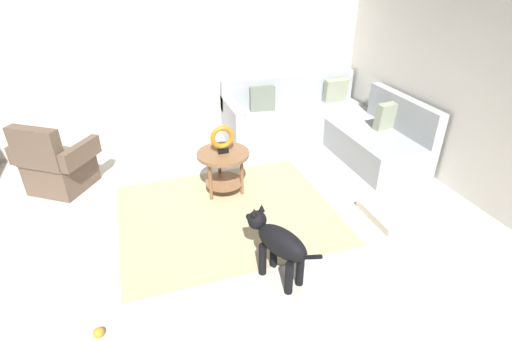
% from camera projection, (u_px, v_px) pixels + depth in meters
% --- Properties ---
extents(ground_plane, '(6.00, 6.00, 0.10)m').
position_uv_depth(ground_plane, '(231.00, 262.00, 3.66)').
color(ground_plane, beige).
extents(wall_back, '(6.00, 0.12, 2.70)m').
position_uv_depth(wall_back, '(172.00, 49.00, 5.41)').
color(wall_back, silver).
rests_on(wall_back, ground_plane).
extents(area_rug, '(2.30, 1.90, 0.01)m').
position_uv_depth(area_rug, '(227.00, 213.00, 4.26)').
color(area_rug, tan).
rests_on(area_rug, ground_plane).
extents(sectional_couch, '(2.20, 2.25, 0.88)m').
position_uv_depth(sectional_couch, '(324.00, 125.00, 5.72)').
color(sectional_couch, '#9EA3A8').
rests_on(sectional_couch, ground_plane).
extents(armchair, '(1.00, 0.95, 0.88)m').
position_uv_depth(armchair, '(56.00, 165.00, 4.56)').
color(armchair, brown).
rests_on(armchair, ground_plane).
extents(side_table, '(0.60, 0.60, 0.54)m').
position_uv_depth(side_table, '(223.00, 162.00, 4.44)').
color(side_table, brown).
rests_on(side_table, ground_plane).
extents(torus_sculpture, '(0.28, 0.08, 0.33)m').
position_uv_depth(torus_sculpture, '(222.00, 139.00, 4.30)').
color(torus_sculpture, black).
rests_on(torus_sculpture, side_table).
extents(dog_bed_mat, '(0.80, 0.60, 0.09)m').
position_uv_depth(dog_bed_mat, '(403.00, 211.00, 4.24)').
color(dog_bed_mat, beige).
rests_on(dog_bed_mat, ground_plane).
extents(dog, '(0.43, 0.79, 0.63)m').
position_uv_depth(dog, '(278.00, 242.00, 3.26)').
color(dog, black).
rests_on(dog, ground_plane).
extents(dog_toy_ball, '(0.08, 0.08, 0.08)m').
position_uv_depth(dog_toy_ball, '(99.00, 333.00, 2.87)').
color(dog_toy_ball, orange).
rests_on(dog_toy_ball, ground_plane).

